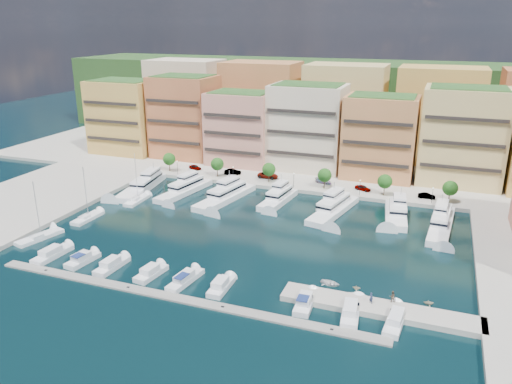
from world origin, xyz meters
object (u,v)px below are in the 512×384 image
(cruiser_3, at_px, (151,273))
(sailboat_1, at_px, (87,218))
(tree_1, at_px, (217,164))
(yacht_4, at_px, (334,208))
(car_1, at_px, (233,172))
(person_1, at_px, (392,296))
(tender_1, at_px, (357,287))
(person_0, at_px, (371,298))
(lamppost_2, at_px, (294,178))
(tender_0, at_px, (330,283))
(yacht_1, at_px, (185,189))
(tree_5, at_px, (450,188))
(lamppost_4, at_px, (433,193))
(cruiser_4, at_px, (185,280))
(yacht_0, at_px, (143,185))
(tender_2, at_px, (358,296))
(yacht_2, at_px, (227,195))
(sailboat_2, at_px, (137,201))
(car_0, at_px, (195,167))
(yacht_6, at_px, (442,222))
(cruiser_8, at_px, (351,312))
(cruiser_0, at_px, (52,254))
(tree_2, at_px, (269,169))
(cruiser_1, at_px, (82,260))
(tender_3, at_px, (429,302))
(cruiser_5, at_px, (221,287))
(tree_0, at_px, (169,159))
(car_3, at_px, (323,181))
(lamppost_3, at_px, (360,185))
(cruiser_7, at_px, (305,303))
(lamppost_0, at_px, (177,165))
(cruiser_9, at_px, (396,320))
(tree_4, at_px, (385,181))
(car_4, at_px, (363,188))
(yacht_5, at_px, (396,212))
(sailboat_0, at_px, (40,238))
(cruiser_2, at_px, (112,266))
(lamppost_1, at_px, (233,171))

(cruiser_3, height_order, sailboat_1, sailboat_1)
(tree_1, bearing_deg, yacht_4, -20.95)
(car_1, height_order, person_1, person_1)
(tender_1, distance_m, person_0, 6.34)
(lamppost_2, height_order, person_1, lamppost_2)
(tender_0, xyz_separation_m, car_1, (-41.29, 53.11, 1.47))
(sailboat_1, distance_m, car_1, 46.85)
(yacht_1, bearing_deg, tree_5, 11.83)
(lamppost_4, distance_m, cruiser_4, 68.59)
(yacht_0, distance_m, tender_2, 75.73)
(yacht_2, height_order, cruiser_4, yacht_2)
(sailboat_1, bearing_deg, yacht_2, 44.56)
(sailboat_2, relative_size, car_0, 3.14)
(yacht_6, distance_m, cruiser_8, 44.86)
(cruiser_0, bearing_deg, tree_2, 66.45)
(cruiser_1, height_order, tender_3, cruiser_1)
(cruiser_3, xyz_separation_m, cruiser_4, (7.05, -0.04, 0.02))
(cruiser_5, relative_size, sailboat_2, 0.54)
(tree_0, distance_m, car_0, 8.32)
(yacht_6, xyz_separation_m, tender_2, (-12.51, -37.28, -0.85))
(car_3, xyz_separation_m, person_1, (24.85, -57.78, 0.29))
(sailboat_1, height_order, car_1, sailboat_1)
(lamppost_3, bearing_deg, yacht_6, -31.83)
(cruiser_7, bearing_deg, yacht_0, 143.50)
(yacht_1, height_order, car_1, yacht_1)
(tender_2, bearing_deg, lamppost_0, 46.97)
(cruiser_7, bearing_deg, cruiser_9, -0.01)
(tree_0, xyz_separation_m, yacht_1, (12.86, -14.06, -3.65))
(cruiser_3, height_order, person_0, person_0)
(cruiser_5, bearing_deg, lamppost_2, 93.33)
(tender_2, bearing_deg, person_0, -141.99)
(tree_4, distance_m, car_0, 57.78)
(lamppost_4, relative_size, car_4, 0.96)
(yacht_5, xyz_separation_m, tender_2, (-2.26, -39.94, -0.85))
(sailboat_1, distance_m, sailboat_0, 12.93)
(yacht_5, relative_size, car_1, 3.55)
(tree_1, relative_size, cruiser_2, 0.69)
(yacht_1, relative_size, sailboat_1, 1.60)
(cruiser_5, height_order, cruiser_7, cruiser_7)
(yacht_2, bearing_deg, lamppost_3, 21.03)
(tender_2, bearing_deg, cruiser_9, -134.78)
(tree_5, height_order, sailboat_1, sailboat_1)
(lamppost_1, xyz_separation_m, cruiser_0, (-15.33, -55.80, -3.28))
(tender_0, height_order, car_1, car_1)
(cruiser_5, xyz_separation_m, person_1, (28.42, 4.58, 1.43))
(cruiser_4, distance_m, person_0, 32.42)
(tree_1, bearing_deg, yacht_0, -136.35)
(lamppost_2, relative_size, cruiser_4, 0.46)
(sailboat_1, bearing_deg, yacht_5, 21.69)
(cruiser_3, bearing_deg, cruiser_0, -179.95)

